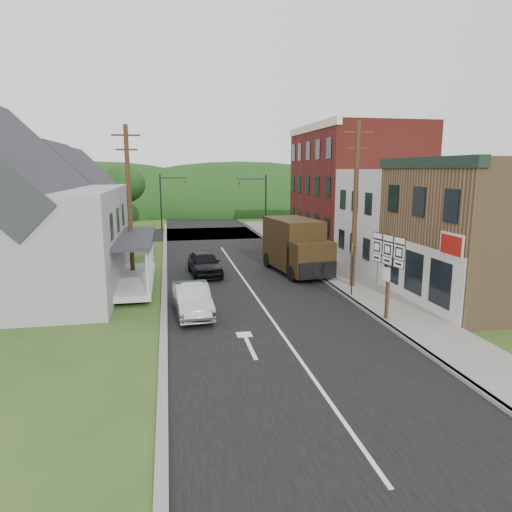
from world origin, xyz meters
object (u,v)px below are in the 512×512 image
silver_sedan (192,300)px  warning_sign (352,262)px  delivery_van (296,246)px  route_sign_cluster (388,264)px  dark_sedan (205,263)px

silver_sedan → warning_sign: (8.14, 1.26, 1.18)m
delivery_van → warning_sign: 6.21m
silver_sedan → delivery_van: size_ratio=0.67×
delivery_van → warning_sign: size_ratio=2.35×
delivery_van → route_sign_cluster: 10.04m
dark_sedan → route_sign_cluster: (6.93, -10.35, 1.82)m
delivery_van → silver_sedan: bearing=-141.1°
dark_sedan → warning_sign: (6.96, -6.51, 1.13)m
dark_sedan → warning_sign: warning_sign is taller
delivery_van → route_sign_cluster: route_sign_cluster is taller
silver_sedan → route_sign_cluster: size_ratio=1.14×
silver_sedan → dark_sedan: bearing=77.6°
warning_sign → delivery_van: bearing=123.6°
delivery_van → route_sign_cluster: (1.17, -9.93, 0.85)m
route_sign_cluster → warning_sign: size_ratio=1.38×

